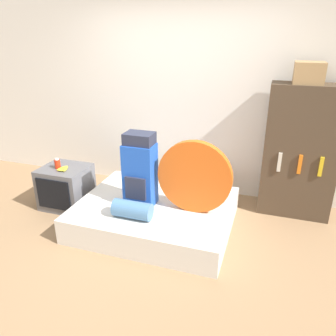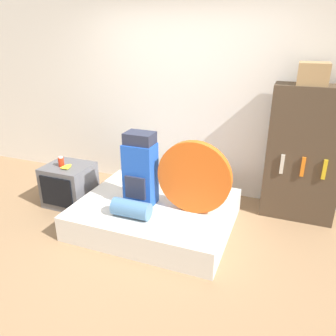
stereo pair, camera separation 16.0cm
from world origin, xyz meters
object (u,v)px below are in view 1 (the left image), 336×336
object	(u,v)px
tent_bag	(195,177)
canister	(57,164)
backpack	(140,171)
cardboard_box	(309,73)
sleeping_roll	(132,210)
bookshelf	(300,152)
television	(66,187)

from	to	relation	value
tent_bag	canister	distance (m)	1.77
backpack	cardboard_box	world-z (taller)	cardboard_box
tent_bag	cardboard_box	distance (m)	1.68
sleeping_roll	bookshelf	distance (m)	2.08
backpack	canister	size ratio (longest dim) A/B	6.47
television	cardboard_box	distance (m)	3.18
bookshelf	television	bearing A→B (deg)	-164.66
sleeping_roll	canister	distance (m)	1.28
canister	cardboard_box	world-z (taller)	cardboard_box
television	canister	size ratio (longest dim) A/B	4.46
tent_bag	bookshelf	distance (m)	1.37
backpack	television	distance (m)	1.19
backpack	television	size ratio (longest dim) A/B	1.45
tent_bag	bookshelf	bearing A→B (deg)	39.14
sleeping_roll	cardboard_box	size ratio (longest dim) A/B	1.29
tent_bag	television	xyz separation A→B (m)	(-1.71, 0.10, -0.42)
canister	cardboard_box	distance (m)	3.10
television	canister	bearing A→B (deg)	-146.96
tent_bag	canister	size ratio (longest dim) A/B	6.24
backpack	cardboard_box	bearing A→B (deg)	28.83
bookshelf	backpack	bearing A→B (deg)	-151.94
backpack	television	bearing A→B (deg)	173.18
television	canister	world-z (taller)	canister
canister	bookshelf	xyz separation A→B (m)	(2.83, 0.80, 0.20)
canister	bookshelf	distance (m)	2.94
backpack	bookshelf	world-z (taller)	bookshelf
backpack	canister	world-z (taller)	backpack
tent_bag	backpack	bearing A→B (deg)	-177.31
sleeping_roll	television	bearing A→B (deg)	158.16
bookshelf	canister	bearing A→B (deg)	-164.27
backpack	cardboard_box	xyz separation A→B (m)	(1.63, 0.90, 1.01)
backpack	television	world-z (taller)	backpack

